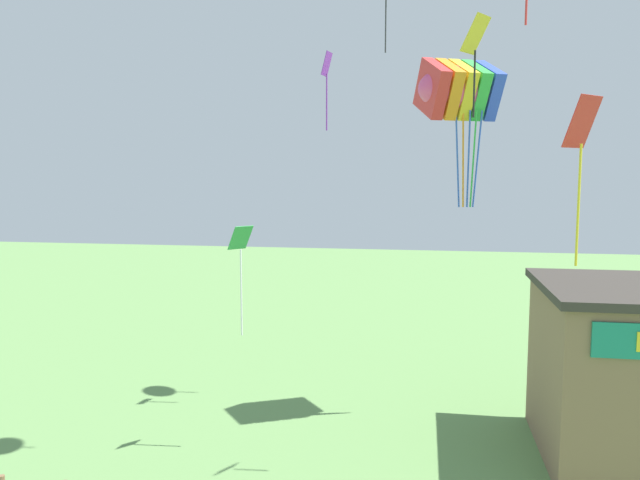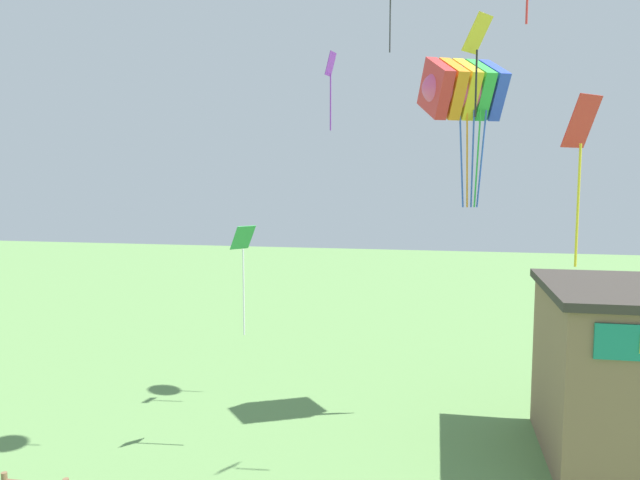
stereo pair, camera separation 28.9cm
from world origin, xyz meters
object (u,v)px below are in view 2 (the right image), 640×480
kite_rainbow_parafoil (463,89)px  kite_red_diamond (581,145)px  kite_green_diamond (243,259)px  kite_yellow_diamond (477,45)px  kite_purple_streamer (331,77)px

kite_rainbow_parafoil → kite_red_diamond: bearing=-76.4°
kite_green_diamond → kite_yellow_diamond: size_ratio=1.30×
kite_purple_streamer → kite_yellow_diamond: 6.33m
kite_rainbow_parafoil → kite_purple_streamer: 4.34m
kite_purple_streamer → kite_yellow_diamond: kite_purple_streamer is taller
kite_purple_streamer → kite_yellow_diamond: size_ratio=1.03×
kite_purple_streamer → kite_rainbow_parafoil: bearing=-0.9°
kite_green_diamond → kite_yellow_diamond: kite_yellow_diamond is taller
kite_red_diamond → kite_yellow_diamond: (-1.78, 3.67, 2.64)m
kite_rainbow_parafoil → kite_green_diamond: (-6.27, -3.60, -5.15)m
kite_rainbow_parafoil → kite_yellow_diamond: kite_yellow_diamond is taller
kite_green_diamond → kite_yellow_diamond: bearing=-7.1°
kite_rainbow_parafoil → kite_purple_streamer: size_ratio=1.87×
kite_green_diamond → kite_purple_streamer: bearing=62.0°
kite_purple_streamer → kite_red_diamond: kite_purple_streamer is taller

